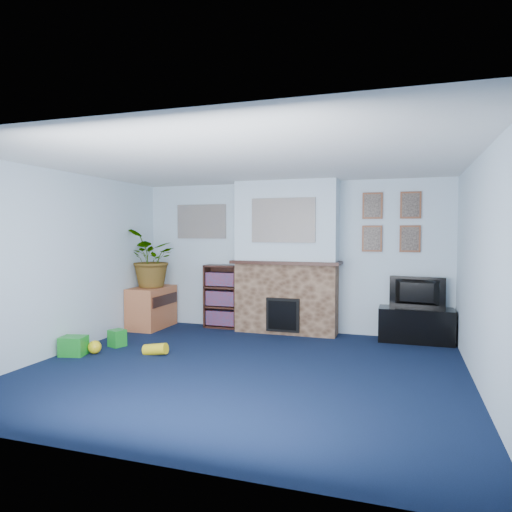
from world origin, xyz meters
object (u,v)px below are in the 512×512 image
(tv_stand, at_px, (416,327))
(television, at_px, (417,293))
(bookshelf, at_px, (222,298))
(sideboard, at_px, (152,307))

(tv_stand, height_order, television, television)
(tv_stand, distance_m, bookshelf, 3.08)
(television, bearing_deg, sideboard, 11.99)
(tv_stand, height_order, bookshelf, bookshelf)
(television, height_order, bookshelf, bookshelf)
(television, xyz_separation_m, sideboard, (-4.19, -0.32, -0.37))
(tv_stand, relative_size, bookshelf, 0.99)
(television, relative_size, sideboard, 0.89)
(television, distance_m, bookshelf, 3.08)
(tv_stand, bearing_deg, bookshelf, 178.57)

